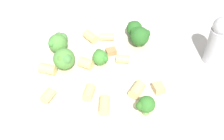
{
  "coord_description": "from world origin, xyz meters",
  "views": [
    {
      "loc": [
        0.03,
        -0.36,
        0.42
      ],
      "look_at": [
        0.0,
        0.0,
        0.04
      ],
      "focal_mm": 50.0,
      "sensor_mm": 36.0,
      "label": 1
    }
  ],
  "objects_px": {
    "broccoli_floret_5": "(58,42)",
    "rigatoni_3": "(107,37)",
    "rigatoni_8": "(86,63)",
    "broccoli_floret_2": "(64,59)",
    "chicken_chunk_1": "(111,52)",
    "rigatoni_4": "(137,90)",
    "rigatoni_1": "(104,105)",
    "pepper_shaker": "(217,41)",
    "broccoli_floret_1": "(100,57)",
    "chicken_chunk_0": "(158,88)",
    "pasta_bowl": "(112,80)",
    "rigatoni_0": "(123,59)",
    "rigatoni_6": "(48,96)",
    "broccoli_floret_4": "(135,29)",
    "broccoli_floret_0": "(140,36)",
    "rigatoni_5": "(90,37)",
    "rigatoni_7": "(47,69)",
    "rigatoni_2": "(89,92)",
    "broccoli_floret_3": "(146,105)"
  },
  "relations": [
    {
      "from": "broccoli_floret_5",
      "to": "rigatoni_3",
      "type": "height_order",
      "value": "broccoli_floret_5"
    },
    {
      "from": "broccoli_floret_5",
      "to": "rigatoni_8",
      "type": "bearing_deg",
      "value": -34.2
    },
    {
      "from": "broccoli_floret_2",
      "to": "chicken_chunk_1",
      "type": "height_order",
      "value": "broccoli_floret_2"
    },
    {
      "from": "rigatoni_3",
      "to": "rigatoni_4",
      "type": "distance_m",
      "value": 0.14
    },
    {
      "from": "rigatoni_1",
      "to": "pepper_shaker",
      "type": "xyz_separation_m",
      "value": [
        0.19,
        0.16,
        0.01
      ]
    },
    {
      "from": "broccoli_floret_1",
      "to": "chicken_chunk_1",
      "type": "xyz_separation_m",
      "value": [
        0.02,
        0.03,
        -0.01
      ]
    },
    {
      "from": "broccoli_floret_2",
      "to": "rigatoni_4",
      "type": "xyz_separation_m",
      "value": [
        0.12,
        -0.04,
        -0.01
      ]
    },
    {
      "from": "rigatoni_3",
      "to": "chicken_chunk_0",
      "type": "distance_m",
      "value": 0.15
    },
    {
      "from": "pasta_bowl",
      "to": "chicken_chunk_0",
      "type": "relative_size",
      "value": 15.5
    },
    {
      "from": "broccoli_floret_1",
      "to": "rigatoni_8",
      "type": "height_order",
      "value": "broccoli_floret_1"
    },
    {
      "from": "pasta_bowl",
      "to": "broccoli_floret_2",
      "type": "xyz_separation_m",
      "value": [
        -0.08,
        0.0,
        0.04
      ]
    },
    {
      "from": "rigatoni_0",
      "to": "rigatoni_3",
      "type": "relative_size",
      "value": 0.82
    },
    {
      "from": "broccoli_floret_1",
      "to": "rigatoni_6",
      "type": "xyz_separation_m",
      "value": [
        -0.07,
        -0.08,
        -0.01
      ]
    },
    {
      "from": "broccoli_floret_2",
      "to": "broccoli_floret_4",
      "type": "relative_size",
      "value": 1.22
    },
    {
      "from": "broccoli_floret_0",
      "to": "broccoli_floret_1",
      "type": "height_order",
      "value": "broccoli_floret_0"
    },
    {
      "from": "rigatoni_5",
      "to": "chicken_chunk_0",
      "type": "bearing_deg",
      "value": -42.63
    },
    {
      "from": "broccoli_floret_0",
      "to": "rigatoni_6",
      "type": "bearing_deg",
      "value": -135.05
    },
    {
      "from": "rigatoni_7",
      "to": "rigatoni_8",
      "type": "xyz_separation_m",
      "value": [
        0.06,
        0.02,
        0.0
      ]
    },
    {
      "from": "broccoli_floret_2",
      "to": "rigatoni_7",
      "type": "distance_m",
      "value": 0.03
    },
    {
      "from": "pasta_bowl",
      "to": "rigatoni_0",
      "type": "distance_m",
      "value": 0.04
    },
    {
      "from": "broccoli_floret_1",
      "to": "rigatoni_5",
      "type": "distance_m",
      "value": 0.07
    },
    {
      "from": "pasta_bowl",
      "to": "rigatoni_8",
      "type": "bearing_deg",
      "value": 163.96
    },
    {
      "from": "broccoli_floret_0",
      "to": "rigatoni_1",
      "type": "distance_m",
      "value": 0.16
    },
    {
      "from": "rigatoni_6",
      "to": "rigatoni_8",
      "type": "relative_size",
      "value": 0.92
    },
    {
      "from": "rigatoni_4",
      "to": "chicken_chunk_0",
      "type": "bearing_deg",
      "value": 13.51
    },
    {
      "from": "rigatoni_4",
      "to": "rigatoni_5",
      "type": "distance_m",
      "value": 0.15
    },
    {
      "from": "rigatoni_2",
      "to": "rigatoni_1",
      "type": "bearing_deg",
      "value": -40.85
    },
    {
      "from": "chicken_chunk_1",
      "to": "rigatoni_7",
      "type": "bearing_deg",
      "value": -151.49
    },
    {
      "from": "rigatoni_1",
      "to": "rigatoni_5",
      "type": "height_order",
      "value": "same"
    },
    {
      "from": "broccoli_floret_4",
      "to": "rigatoni_1",
      "type": "height_order",
      "value": "broccoli_floret_4"
    },
    {
      "from": "broccoli_floret_4",
      "to": "rigatoni_4",
      "type": "xyz_separation_m",
      "value": [
        0.01,
        -0.14,
        -0.01
      ]
    },
    {
      "from": "pasta_bowl",
      "to": "rigatoni_2",
      "type": "relative_size",
      "value": 11.06
    },
    {
      "from": "rigatoni_1",
      "to": "chicken_chunk_1",
      "type": "height_order",
      "value": "rigatoni_1"
    },
    {
      "from": "rigatoni_6",
      "to": "chicken_chunk_0",
      "type": "bearing_deg",
      "value": 10.53
    },
    {
      "from": "chicken_chunk_0",
      "to": "rigatoni_6",
      "type": "bearing_deg",
      "value": -169.47
    },
    {
      "from": "broccoli_floret_5",
      "to": "rigatoni_0",
      "type": "relative_size",
      "value": 1.7
    },
    {
      "from": "broccoli_floret_4",
      "to": "broccoli_floret_3",
      "type": "bearing_deg",
      "value": -82.63
    },
    {
      "from": "pepper_shaker",
      "to": "rigatoni_6",
      "type": "bearing_deg",
      "value": -152.36
    },
    {
      "from": "broccoli_floret_5",
      "to": "chicken_chunk_1",
      "type": "height_order",
      "value": "broccoli_floret_5"
    },
    {
      "from": "rigatoni_5",
      "to": "chicken_chunk_1",
      "type": "xyz_separation_m",
      "value": [
        0.04,
        -0.03,
        -0.0
      ]
    },
    {
      "from": "rigatoni_1",
      "to": "broccoli_floret_3",
      "type": "bearing_deg",
      "value": -2.25
    },
    {
      "from": "rigatoni_7",
      "to": "chicken_chunk_1",
      "type": "bearing_deg",
      "value": 28.51
    },
    {
      "from": "broccoli_floret_5",
      "to": "rigatoni_3",
      "type": "distance_m",
      "value": 0.09
    },
    {
      "from": "rigatoni_6",
      "to": "chicken_chunk_1",
      "type": "bearing_deg",
      "value": 51.77
    },
    {
      "from": "broccoli_floret_3",
      "to": "rigatoni_0",
      "type": "distance_m",
      "value": 0.11
    },
    {
      "from": "broccoli_floret_5",
      "to": "rigatoni_6",
      "type": "xyz_separation_m",
      "value": [
        0.01,
        -0.11,
        -0.01
      ]
    },
    {
      "from": "broccoli_floret_5",
      "to": "rigatoni_0",
      "type": "bearing_deg",
      "value": -9.6
    },
    {
      "from": "broccoli_floret_5",
      "to": "rigatoni_0",
      "type": "xyz_separation_m",
      "value": [
        0.12,
        -0.02,
        -0.01
      ]
    },
    {
      "from": "rigatoni_0",
      "to": "rigatoni_2",
      "type": "relative_size",
      "value": 0.88
    },
    {
      "from": "chicken_chunk_0",
      "to": "chicken_chunk_1",
      "type": "bearing_deg",
      "value": 135.93
    }
  ]
}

